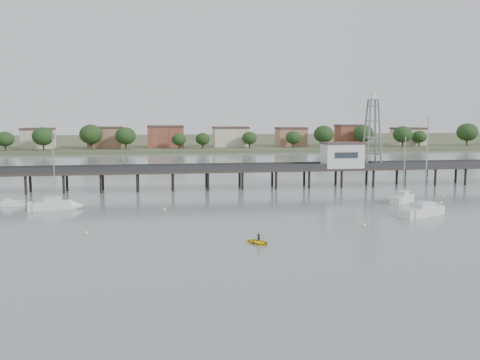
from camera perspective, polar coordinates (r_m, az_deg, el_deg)
The scene contains 12 objects.
ground_plane at distance 51.50m, azimuth 6.66°, elevation -10.12°, with size 500.00×500.00×0.00m, color slate.
pier at distance 108.82m, azimuth -1.70°, elevation 1.03°, with size 150.00×5.00×5.50m.
pier_building at distance 114.33m, azimuth 10.84°, elevation 2.64°, with size 8.40×5.40×5.30m.
lattice_tower at distance 116.43m, azimuth 13.92°, elevation 4.83°, with size 3.20×3.20×15.50m.
sailboat_c at distance 97.43m, azimuth 17.18°, elevation -1.85°, with size 6.71×6.27×11.87m.
sailboat_b at distance 90.46m, azimuth -18.58°, elevation -2.57°, with size 7.95×2.83×12.94m.
sailboat_d at distance 86.54m, azimuth 19.54°, elevation -3.04°, with size 9.75×6.84×15.62m.
white_tender at distance 96.87m, azimuth -23.13°, elevation -2.28°, with size 3.70×1.80×1.39m.
yellow_dinghy at distance 63.31m, azimuth 1.99°, elevation -6.81°, with size 2.15×0.62×3.01m, color yellow.
dinghy_occupant at distance 63.31m, azimuth 1.99°, elevation -6.81°, with size 0.39×1.06×0.25m, color black.
mooring_buoys at distance 84.20m, azimuth 6.52°, elevation -3.33°, with size 84.86×24.39×0.39m.
far_shore at distance 287.66m, azimuth -6.03°, elevation 4.15°, with size 500.00×170.00×10.40m.
Camera 1 is at (-13.24, -47.42, 15.12)m, focal length 40.00 mm.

